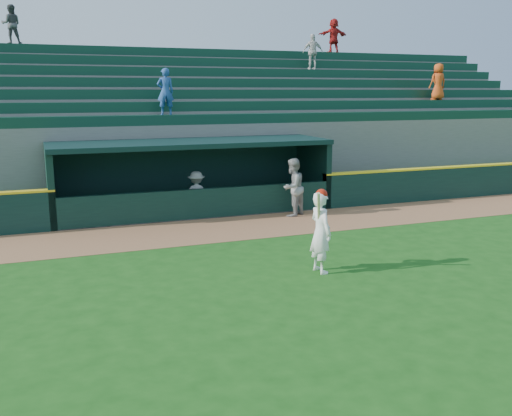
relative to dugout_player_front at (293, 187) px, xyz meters
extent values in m
plane|color=#194D13|center=(-2.95, -5.85, -0.97)|extent=(120.00, 120.00, 0.00)
cube|color=#96613C|center=(-2.95, -0.95, -0.96)|extent=(40.00, 3.00, 0.01)
cube|color=black|center=(9.30, 0.70, -0.37)|extent=(15.50, 0.30, 1.20)
cube|color=yellow|center=(9.30, 0.70, 0.26)|extent=(15.50, 0.32, 0.06)
imported|color=gray|center=(0.00, 0.00, 0.00)|extent=(1.19, 1.13, 1.93)
imported|color=gray|center=(-3.00, 1.11, -0.21)|extent=(1.09, 0.80, 1.51)
cube|color=slate|center=(-2.95, 1.85, -0.95)|extent=(9.00, 2.60, 0.04)
cube|color=black|center=(-7.55, 1.85, 0.18)|extent=(0.20, 2.60, 2.30)
cube|color=black|center=(1.65, 1.85, 0.18)|extent=(0.20, 2.60, 2.30)
cube|color=black|center=(-2.95, 3.15, 0.18)|extent=(9.40, 0.20, 2.30)
cube|color=black|center=(-2.95, 1.85, 1.41)|extent=(9.40, 2.80, 0.16)
cube|color=black|center=(-2.95, 0.63, -0.47)|extent=(9.00, 0.16, 1.00)
cube|color=brown|center=(-2.95, 2.65, -0.72)|extent=(8.40, 0.45, 0.10)
cube|color=slate|center=(-2.95, 3.67, 0.49)|extent=(34.00, 0.85, 2.91)
cube|color=#0F3828|center=(-2.95, 3.55, 2.12)|extent=(34.00, 0.60, 0.36)
cube|color=slate|center=(-2.95, 4.52, 0.71)|extent=(34.00, 0.85, 3.36)
cube|color=#0F3828|center=(-2.95, 4.40, 2.57)|extent=(34.00, 0.60, 0.36)
cube|color=slate|center=(-2.95, 5.37, 0.94)|extent=(34.00, 0.85, 3.81)
cube|color=#0F3828|center=(-2.95, 5.25, 3.02)|extent=(34.00, 0.60, 0.36)
cube|color=slate|center=(-2.95, 6.22, 1.16)|extent=(34.00, 0.85, 4.26)
cube|color=#0F3828|center=(-2.95, 6.10, 3.47)|extent=(34.00, 0.60, 0.36)
cube|color=slate|center=(-2.95, 7.07, 1.39)|extent=(34.00, 0.85, 4.71)
cube|color=#0F3828|center=(-2.95, 6.95, 3.92)|extent=(34.00, 0.60, 0.36)
cube|color=slate|center=(-2.95, 7.92, 1.61)|extent=(34.00, 0.85, 5.16)
cube|color=#0F3828|center=(-2.95, 7.80, 4.37)|extent=(34.00, 0.60, 0.36)
cube|color=slate|center=(-2.95, 8.77, 1.84)|extent=(34.00, 0.85, 5.61)
cube|color=#0F3828|center=(-2.95, 8.65, 4.82)|extent=(34.00, 0.60, 0.36)
cube|color=slate|center=(-2.95, 9.35, 1.84)|extent=(34.50, 0.30, 5.61)
imported|color=#CC4816|center=(9.14, 4.42, 3.56)|extent=(0.80, 0.54, 1.61)
imported|color=beige|center=(4.14, 6.97, 4.89)|extent=(0.98, 0.58, 1.57)
imported|color=red|center=(6.10, 8.67, 5.81)|extent=(1.51, 0.54, 1.61)
imported|color=#285093|center=(-3.41, 3.57, 3.13)|extent=(0.62, 0.43, 1.65)
imported|color=#494949|center=(-8.45, 8.67, 5.76)|extent=(0.75, 0.59, 1.52)
imported|color=white|center=(-1.93, -5.74, -0.02)|extent=(0.50, 0.72, 1.89)
sphere|color=#B11C09|center=(-1.93, -5.74, 0.85)|extent=(0.27, 0.27, 0.27)
cylinder|color=beige|center=(-2.11, -5.96, 0.62)|extent=(0.30, 0.45, 0.76)
camera|label=1|loc=(-7.86, -17.01, 3.14)|focal=40.00mm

